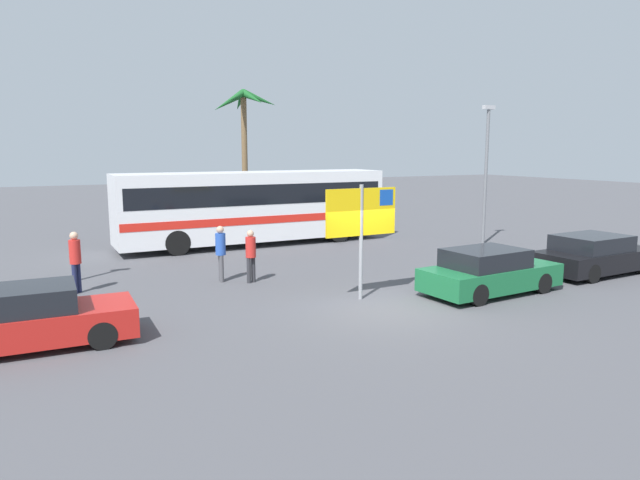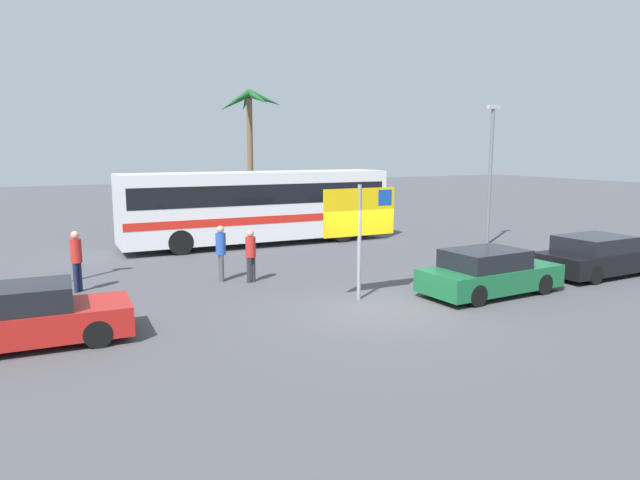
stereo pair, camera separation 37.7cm
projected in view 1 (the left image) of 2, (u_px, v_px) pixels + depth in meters
name	position (u px, v px, depth m)	size (l,w,h in m)	color
ground	(384.00, 308.00, 15.09)	(120.00, 120.00, 0.00)	#4C4C51
bus_front_coach	(254.00, 204.00, 24.84)	(11.71, 2.43, 3.17)	white
ferry_sign	(363.00, 216.00, 15.62)	(2.20, 0.11, 3.20)	gray
car_red	(33.00, 318.00, 11.99)	(3.96, 1.76, 1.32)	red
car_black	(594.00, 255.00, 19.13)	(4.45, 2.08, 1.32)	black
car_green	(489.00, 272.00, 16.49)	(4.32, 2.04, 1.32)	#196638
pedestrian_near_sign	(251.00, 252.00, 17.79)	(0.32, 0.32, 1.67)	#2D2D33
pedestrian_crossing_lot	(75.00, 257.00, 16.46)	(0.32, 0.32, 1.81)	#1E2347
pedestrian_by_bus	(221.00, 249.00, 17.92)	(0.32, 0.32, 1.78)	#4C4C51
lamp_post_left_side	(486.00, 169.00, 24.70)	(0.56, 0.20, 5.99)	slate
palm_tree_seaside	(244.00, 117.00, 31.29)	(3.47, 3.71, 7.39)	brown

